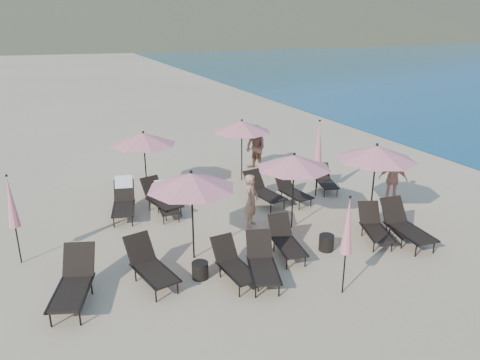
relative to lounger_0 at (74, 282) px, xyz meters
name	(u,v)px	position (x,y,z in m)	size (l,w,h in m)	color
ground	(315,258)	(5.89, -0.42, -0.50)	(800.00, 800.00, 0.00)	#D6BA8C
lounger_0	(74,282)	(0.00, 0.00, 0.00)	(1.25, 1.97, 1.06)	black
lounger_1	(150,265)	(1.70, 0.12, -0.03)	(1.01, 1.82, 0.99)	black
lounger_2	(262,262)	(4.17, -0.78, -0.05)	(1.11, 1.79, 0.96)	black
lounger_3	(286,240)	(5.27, 0.05, -0.07)	(0.83, 1.64, 0.90)	black
lounger_4	(374,226)	(7.94, -0.18, -0.07)	(1.09, 1.68, 0.90)	black
lounger_5	(399,224)	(8.68, -0.33, -0.10)	(0.92, 1.56, 0.84)	black
lounger_6	(124,200)	(1.88, 4.35, 0.03)	(1.02, 1.85, 1.09)	black
lounger_7	(166,200)	(3.11, 3.93, -0.04)	(0.67, 1.56, 0.95)	black
lounger_8	(160,197)	(3.01, 4.23, -0.04)	(1.04, 1.80, 0.98)	black
lounger_9	(263,190)	(6.31, 3.49, -0.04)	(0.92, 1.79, 0.98)	black
lounger_10	(292,190)	(7.27, 3.25, -0.08)	(0.79, 1.61, 0.89)	black
lounger_11	(325,180)	(8.91, 3.73, -0.10)	(0.95, 1.56, 0.84)	black
lounger_12	(406,225)	(8.66, -0.60, -0.01)	(0.85, 1.87, 1.05)	black
lounger_13	(234,264)	(3.54, -0.54, -0.08)	(0.72, 1.60, 0.89)	black
umbrella_open_0	(191,181)	(3.00, 0.85, 1.62)	(2.22, 2.22, 2.39)	black
umbrella_open_1	(294,162)	(6.23, 1.42, 1.55)	(2.15, 2.15, 2.31)	black
umbrella_open_2	(376,153)	(8.56, 0.77, 1.72)	(2.33, 2.33, 2.50)	black
umbrella_open_3	(144,139)	(2.89, 5.60, 1.58)	(2.18, 2.18, 2.35)	black
umbrella_open_4	(242,126)	(6.61, 5.93, 1.59)	(2.20, 2.20, 2.36)	black
umbrella_closed_0	(348,227)	(5.58, -2.05, 1.15)	(0.28, 0.28, 2.36)	black
umbrella_closed_1	(318,144)	(8.28, 3.34, 1.39)	(0.32, 0.32, 2.71)	black
umbrella_closed_2	(11,203)	(-1.11, 2.36, 1.16)	(0.28, 0.28, 2.38)	black
side_table_0	(200,270)	(2.83, -0.16, -0.29)	(0.40, 0.40, 0.41)	black
side_table_1	(326,243)	(6.38, -0.17, -0.28)	(0.41, 0.41, 0.44)	black
beachgoer_a	(251,201)	(5.19, 2.04, 0.31)	(0.59, 0.39, 1.61)	#A37758
beachgoer_b	(256,148)	(7.62, 6.83, 0.43)	(0.90, 0.70, 1.86)	#93614C
beachgoer_c	(393,179)	(10.35, 1.90, 0.29)	(0.92, 0.38, 1.57)	tan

